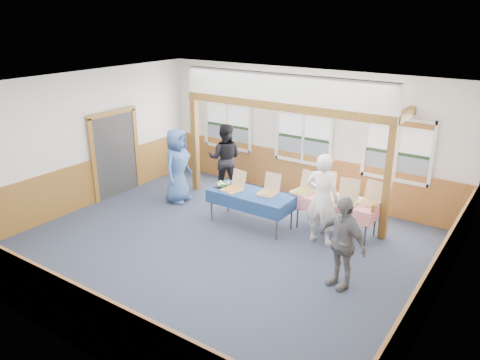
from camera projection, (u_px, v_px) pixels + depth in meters
name	position (u px, v px, depth m)	size (l,w,h in m)	color
floor	(220.00, 248.00, 9.34)	(8.00, 8.00, 0.00)	#2A3344
ceiling	(218.00, 87.00, 8.24)	(8.00, 8.00, 0.00)	white
wall_back	(304.00, 134.00, 11.50)	(8.00, 8.00, 0.00)	silver
wall_front	(58.00, 246.00, 6.08)	(8.00, 8.00, 0.00)	silver
wall_left	(82.00, 141.00, 10.91)	(8.00, 8.00, 0.00)	silver
wall_right	(444.00, 225.00, 6.66)	(8.00, 8.00, 0.00)	silver
wainscot_back	(302.00, 175.00, 11.84)	(7.98, 0.05, 1.10)	brown
wainscot_front	(70.00, 313.00, 6.46)	(7.98, 0.05, 1.10)	brown
wainscot_left	(88.00, 183.00, 11.26)	(0.05, 6.98, 1.10)	brown
wainscot_right	(431.00, 288.00, 7.04)	(0.05, 6.98, 1.10)	brown
cased_opening	(115.00, 155.00, 11.78)	(0.06, 1.30, 2.10)	#343434
window_left	(228.00, 120.00, 12.66)	(1.56, 0.10, 1.46)	white
window_mid	(304.00, 132.00, 11.44)	(1.56, 0.10, 1.46)	white
window_right	(398.00, 146.00, 10.22)	(1.56, 0.10, 1.46)	white
post_left	(195.00, 145.00, 12.04)	(0.15, 0.15, 2.40)	#593D13
post_right	(388.00, 184.00, 9.38)	(0.15, 0.15, 2.40)	#593D13
cross_beam	(281.00, 106.00, 10.27)	(5.15, 0.18, 0.18)	#593D13
table_left	(251.00, 195.00, 10.14)	(2.03, 1.49, 0.76)	#343434
table_right	(337.00, 201.00, 9.82)	(1.85, 1.29, 0.76)	#343434
pizza_box_a	(233.00, 188.00, 10.22)	(0.45, 0.52, 0.42)	#CAB186
pizza_box_b	(269.00, 191.00, 10.04)	(0.40, 0.48, 0.41)	#CAB186
pizza_box_c	(303.00, 190.00, 10.09)	(0.48, 0.55, 0.44)	#CAB186
pizza_box_d	(325.00, 190.00, 10.12)	(0.49, 0.55, 0.42)	#CAB186
pizza_box_e	(347.00, 199.00, 9.59)	(0.49, 0.57, 0.45)	#CAB186
pizza_box_f	(370.00, 200.00, 9.54)	(0.43, 0.51, 0.43)	#CAB186
veggie_tray	(223.00, 185.00, 10.50)	(0.43, 0.43, 0.10)	black
drink_glass	(373.00, 208.00, 9.13)	(0.07, 0.07, 0.15)	#9A5219
woman_white	(322.00, 199.00, 9.28)	(0.69, 0.45, 1.89)	white
woman_black	(225.00, 158.00, 11.97)	(0.88, 0.69, 1.81)	black
man_blue	(177.00, 166.00, 11.35)	(0.90, 0.59, 1.85)	#3C5E97
person_grey	(342.00, 242.00, 7.82)	(0.96, 0.40, 1.65)	slate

